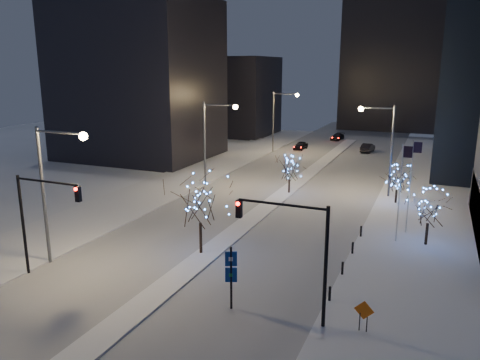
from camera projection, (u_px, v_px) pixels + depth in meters
The scene contains 25 objects.
ground at pixel (150, 300), 28.73m from camera, with size 160.00×160.00×0.00m, color white.
road at pixel (303, 179), 60.06m from camera, with size 20.00×130.00×0.02m, color #9EA2AC.
median at pixel (292, 187), 55.57m from camera, with size 2.00×80.00×0.15m, color silver.
east_sidewalk at pixel (423, 230), 40.93m from camera, with size 10.00×90.00×0.15m, color silver.
west_sidewalk at pixel (145, 195), 51.91m from camera, with size 8.00×90.00×0.15m, color silver.
filler_west_near at pixel (139, 80), 72.31m from camera, with size 22.00×18.00×24.00m, color black.
filler_west_far at pixel (230, 96), 99.35m from camera, with size 18.00×16.00×16.00m, color black.
horizon_block at pixel (401, 34), 103.87m from camera, with size 24.00×14.00×42.00m, color black.
street_lamp_w_near at pixel (53, 178), 32.37m from camera, with size 4.40×0.56×10.00m.
street_lamp_w_mid at pixel (213, 132), 54.75m from camera, with size 4.40×0.56×10.00m.
street_lamp_w_far at pixel (279, 113), 77.13m from camera, with size 4.40×0.56×10.00m.
street_lamp_east at pixel (384, 139), 50.25m from camera, with size 3.90×0.56×10.00m.
traffic_signal_west at pixel (39, 210), 30.80m from camera, with size 5.26×0.43×7.00m.
traffic_signal_east at pixel (298, 243), 25.12m from camera, with size 5.26×0.43×7.00m.
flagpoles at pixel (406, 183), 37.98m from camera, with size 1.35×2.60×8.00m.
bollards at pixel (348, 257), 33.68m from camera, with size 0.16×12.16×0.90m.
car_near at pixel (301, 146), 81.14m from camera, with size 1.61×4.01×1.37m, color black.
car_mid at pixel (368, 148), 78.71m from camera, with size 1.55×4.43×1.46m, color black.
car_far at pixel (337, 137), 91.61m from camera, with size 1.78×4.37×1.27m, color black.
holiday_tree_median_near at pixel (200, 201), 34.78m from camera, with size 4.80×4.80×6.11m.
holiday_tree_median_far at pixel (290, 169), 52.19m from camera, with size 3.81×3.81×4.32m.
holiday_tree_plaza_near at pixel (429, 207), 36.66m from camera, with size 3.75×3.75×4.72m.
holiday_tree_plaza_far at pixel (398, 179), 48.30m from camera, with size 3.46×3.46×4.02m.
wayfinding_sign at pixel (231, 271), 27.17m from camera, with size 0.68×0.33×3.91m.
construction_sign at pixel (364, 313), 24.85m from camera, with size 1.08×0.13×1.78m.
Camera 1 is at (15.27, -21.97, 13.95)m, focal length 35.00 mm.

